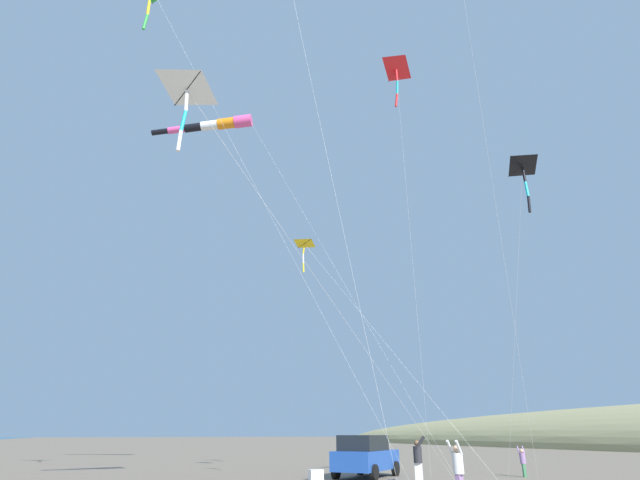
% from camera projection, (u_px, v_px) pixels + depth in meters
% --- Properties ---
extents(parked_car, '(4.46, 4.21, 1.85)m').
position_uv_depth(parked_car, '(366.00, 455.00, 23.20)').
color(parked_car, '#1E479E').
rests_on(parked_car, ground_plane).
extents(cooler_box, '(0.62, 0.42, 0.42)m').
position_uv_depth(cooler_box, '(316.00, 475.00, 21.84)').
color(cooler_box, white).
rests_on(cooler_box, ground_plane).
extents(person_adult_flyer, '(0.62, 0.56, 1.73)m').
position_uv_depth(person_adult_flyer, '(458.00, 467.00, 15.46)').
color(person_adult_flyer, '#8E6B9E').
rests_on(person_adult_flyer, ground_plane).
extents(person_child_green_jacket, '(0.44, 0.48, 1.36)m').
position_uv_depth(person_child_green_jacket, '(523.00, 460.00, 23.45)').
color(person_child_green_jacket, '#3D7F51').
rests_on(person_child_green_jacket, ground_plane).
extents(person_child_grey_jacket, '(0.65, 0.64, 1.82)m').
position_uv_depth(person_child_grey_jacket, '(418.00, 457.00, 20.60)').
color(person_child_grey_jacket, silver).
rests_on(person_child_grey_jacket, ground_plane).
extents(kite_delta_yellow_midlevel, '(3.88, 7.36, 13.26)m').
position_uv_depth(kite_delta_yellow_midlevel, '(522.00, 167.00, 21.57)').
color(kite_delta_yellow_midlevel, black).
rests_on(kite_delta_yellow_midlevel, ground_plane).
extents(kite_delta_red_high_left, '(4.59, 5.63, 19.77)m').
position_uv_depth(kite_delta_red_high_left, '(395.00, 71.00, 25.09)').
color(kite_delta_red_high_left, red).
rests_on(kite_delta_red_high_left, ground_plane).
extents(kite_delta_purple_drifting, '(12.73, 7.86, 9.52)m').
position_uv_depth(kite_delta_purple_drifting, '(188.00, 92.00, 11.20)').
color(kite_delta_purple_drifting, white).
rests_on(kite_delta_purple_drifting, ground_plane).
extents(kite_delta_orange_high_right, '(7.19, 6.45, 11.86)m').
position_uv_depth(kite_delta_orange_high_right, '(305.00, 244.00, 26.87)').
color(kite_delta_orange_high_right, yellow).
rests_on(kite_delta_orange_high_right, ground_plane).
extents(kite_windsock_long_streamer_left, '(16.00, 9.11, 22.15)m').
position_uv_depth(kite_windsock_long_streamer_left, '(215.00, 125.00, 33.40)').
color(kite_windsock_long_streamer_left, '#EF4C93').
rests_on(kite_windsock_long_streamer_left, ground_plane).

